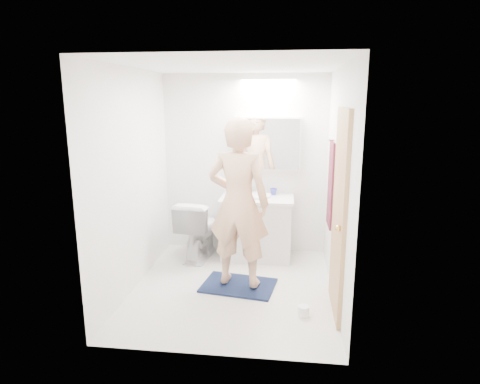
# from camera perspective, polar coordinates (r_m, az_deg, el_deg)

# --- Properties ---
(floor) EXTENTS (2.50, 2.50, 0.00)m
(floor) POSITION_cam_1_polar(r_m,az_deg,el_deg) (4.72, -0.99, -13.20)
(floor) COLOR silver
(floor) RESTS_ON ground
(ceiling) EXTENTS (2.50, 2.50, 0.00)m
(ceiling) POSITION_cam_1_polar(r_m,az_deg,el_deg) (4.25, -1.12, 17.27)
(ceiling) COLOR white
(ceiling) RESTS_ON floor
(wall_back) EXTENTS (2.50, 0.00, 2.50)m
(wall_back) POSITION_cam_1_polar(r_m,az_deg,el_deg) (5.55, 0.70, 3.82)
(wall_back) COLOR white
(wall_back) RESTS_ON floor
(wall_front) EXTENTS (2.50, 0.00, 2.50)m
(wall_front) POSITION_cam_1_polar(r_m,az_deg,el_deg) (3.13, -4.15, -3.40)
(wall_front) COLOR white
(wall_front) RESTS_ON floor
(wall_left) EXTENTS (0.00, 2.50, 2.50)m
(wall_left) POSITION_cam_1_polar(r_m,az_deg,el_deg) (4.61, -14.74, 1.50)
(wall_left) COLOR white
(wall_left) RESTS_ON floor
(wall_right) EXTENTS (0.00, 2.50, 2.50)m
(wall_right) POSITION_cam_1_polar(r_m,az_deg,el_deg) (4.32, 13.56, 0.84)
(wall_right) COLOR white
(wall_right) RESTS_ON floor
(vanity_cabinet) EXTENTS (0.90, 0.55, 0.78)m
(vanity_cabinet) POSITION_cam_1_polar(r_m,az_deg,el_deg) (5.45, 2.35, -5.14)
(vanity_cabinet) COLOR silver
(vanity_cabinet) RESTS_ON floor
(countertop) EXTENTS (0.95, 0.58, 0.04)m
(countertop) POSITION_cam_1_polar(r_m,az_deg,el_deg) (5.33, 2.39, -0.95)
(countertop) COLOR white
(countertop) RESTS_ON vanity_cabinet
(sink_basin) EXTENTS (0.36, 0.36, 0.03)m
(sink_basin) POSITION_cam_1_polar(r_m,az_deg,el_deg) (5.35, 2.42, -0.51)
(sink_basin) COLOR white
(sink_basin) RESTS_ON countertop
(faucet) EXTENTS (0.02, 0.02, 0.16)m
(faucet) POSITION_cam_1_polar(r_m,az_deg,el_deg) (5.52, 2.58, 0.60)
(faucet) COLOR silver
(faucet) RESTS_ON countertop
(medicine_cabinet) EXTENTS (0.88, 0.14, 0.70)m
(medicine_cabinet) POSITION_cam_1_polar(r_m,az_deg,el_deg) (5.41, 3.81, 6.77)
(medicine_cabinet) COLOR white
(medicine_cabinet) RESTS_ON wall_back
(mirror_panel) EXTENTS (0.84, 0.01, 0.66)m
(mirror_panel) POSITION_cam_1_polar(r_m,az_deg,el_deg) (5.34, 3.77, 6.68)
(mirror_panel) COLOR silver
(mirror_panel) RESTS_ON medicine_cabinet
(toilet) EXTENTS (0.54, 0.83, 0.80)m
(toilet) POSITION_cam_1_polar(r_m,az_deg,el_deg) (5.44, -5.80, -5.11)
(toilet) COLOR white
(toilet) RESTS_ON floor
(bath_rug) EXTENTS (0.87, 0.67, 0.02)m
(bath_rug) POSITION_cam_1_polar(r_m,az_deg,el_deg) (4.74, -0.21, -12.91)
(bath_rug) COLOR #121F3B
(bath_rug) RESTS_ON floor
(person) EXTENTS (0.74, 0.54, 1.85)m
(person) POSITION_cam_1_polar(r_m,az_deg,el_deg) (4.41, -0.22, -1.57)
(person) COLOR #DFAA86
(person) RESTS_ON bath_rug
(door) EXTENTS (0.04, 0.80, 2.00)m
(door) POSITION_cam_1_polar(r_m,az_deg,el_deg) (4.03, 13.69, -2.98)
(door) COLOR tan
(door) RESTS_ON wall_right
(door_knob) EXTENTS (0.06, 0.06, 0.06)m
(door_knob) POSITION_cam_1_polar(r_m,az_deg,el_deg) (3.75, 13.57, -4.95)
(door_knob) COLOR gold
(door_knob) RESTS_ON door
(towel) EXTENTS (0.02, 0.42, 1.00)m
(towel) POSITION_cam_1_polar(r_m,az_deg,el_deg) (4.87, 12.52, 1.04)
(towel) COLOR #101934
(towel) RESTS_ON wall_right
(towel_hook) EXTENTS (0.07, 0.02, 0.02)m
(towel_hook) POSITION_cam_1_polar(r_m,az_deg,el_deg) (4.80, 12.67, 7.13)
(towel_hook) COLOR silver
(towel_hook) RESTS_ON wall_right
(soap_bottle_a) EXTENTS (0.12, 0.12, 0.25)m
(soap_bottle_a) POSITION_cam_1_polar(r_m,az_deg,el_deg) (5.47, 0.01, 0.96)
(soap_bottle_a) COLOR #E5E594
(soap_bottle_a) RESTS_ON countertop
(soap_bottle_b) EXTENTS (0.11, 0.11, 0.17)m
(soap_bottle_b) POSITION_cam_1_polar(r_m,az_deg,el_deg) (5.50, 0.25, 0.64)
(soap_bottle_b) COLOR #548DB4
(soap_bottle_b) RESTS_ON countertop
(toothbrush_cup) EXTENTS (0.11, 0.11, 0.09)m
(toothbrush_cup) POSITION_cam_1_polar(r_m,az_deg,el_deg) (5.46, 4.70, 0.04)
(toothbrush_cup) COLOR #3A3EAF
(toothbrush_cup) RESTS_ON countertop
(toilet_paper_roll) EXTENTS (0.11, 0.11, 0.10)m
(toilet_paper_roll) POSITION_cam_1_polar(r_m,az_deg,el_deg) (4.21, 8.87, -16.07)
(toilet_paper_roll) COLOR white
(toilet_paper_roll) RESTS_ON floor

